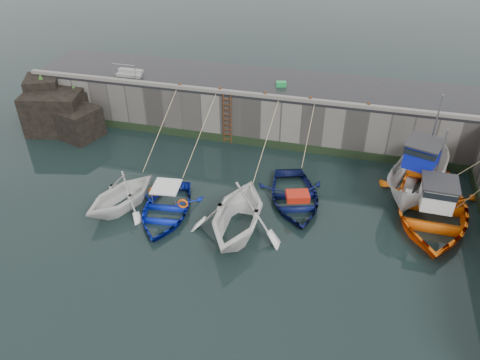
% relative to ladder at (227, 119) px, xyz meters
% --- Properties ---
extents(ground, '(120.00, 120.00, 0.00)m').
position_rel_ladder_xyz_m(ground, '(2.00, -9.91, -1.59)').
color(ground, black).
rests_on(ground, ground).
extents(quay_back, '(30.00, 5.00, 3.00)m').
position_rel_ladder_xyz_m(quay_back, '(2.00, 2.59, -0.09)').
color(quay_back, slate).
rests_on(quay_back, ground).
extents(road_back, '(30.00, 5.00, 0.16)m').
position_rel_ladder_xyz_m(road_back, '(2.00, 2.59, 1.49)').
color(road_back, black).
rests_on(road_back, quay_back).
extents(kerb_back, '(30.00, 0.30, 0.20)m').
position_rel_ladder_xyz_m(kerb_back, '(2.00, 0.24, 1.67)').
color(kerb_back, slate).
rests_on(kerb_back, road_back).
extents(algae_back, '(30.00, 0.08, 0.50)m').
position_rel_ladder_xyz_m(algae_back, '(2.00, 0.05, -1.34)').
color(algae_back, black).
rests_on(algae_back, ground).
extents(rock_outcrop, '(5.85, 4.24, 3.41)m').
position_rel_ladder_xyz_m(rock_outcrop, '(-10.92, -0.80, -0.33)').
color(rock_outcrop, black).
rests_on(rock_outcrop, ground).
extents(ladder, '(0.51, 0.08, 3.20)m').
position_rel_ladder_xyz_m(ladder, '(0.00, 0.00, 0.00)').
color(ladder, '#3F1E0F').
rests_on(ladder, ground).
extents(boat_near_white, '(5.00, 5.30, 2.22)m').
position_rel_ladder_xyz_m(boat_near_white, '(-3.31, -7.61, -1.59)').
color(boat_near_white, white).
rests_on(boat_near_white, ground).
extents(boat_near_white_rope, '(0.04, 5.81, 3.10)m').
position_rel_ladder_xyz_m(boat_near_white_rope, '(-3.31, -2.51, -1.59)').
color(boat_near_white_rope, tan).
rests_on(boat_near_white_rope, ground).
extents(boat_near_blue, '(3.94, 5.15, 0.99)m').
position_rel_ladder_xyz_m(boat_near_blue, '(-1.03, -7.57, -1.59)').
color(boat_near_blue, '#0B1EAB').
rests_on(boat_near_blue, ground).
extents(boat_near_blue_rope, '(0.04, 5.78, 3.10)m').
position_rel_ladder_xyz_m(boat_near_blue_rope, '(-1.03, -2.49, -1.59)').
color(boat_near_blue_rope, tan).
rests_on(boat_near_blue_rope, ground).
extents(boat_near_blacktrim, '(4.59, 5.30, 2.78)m').
position_rel_ladder_xyz_m(boat_near_blacktrim, '(2.74, -7.97, -1.59)').
color(boat_near_blacktrim, white).
rests_on(boat_near_blacktrim, ground).
extents(boat_near_blacktrim_rope, '(0.04, 6.14, 3.10)m').
position_rel_ladder_xyz_m(boat_near_blacktrim_rope, '(2.74, -2.69, -1.59)').
color(boat_near_blacktrim_rope, tan).
rests_on(boat_near_blacktrim_rope, ground).
extents(boat_near_navy, '(4.95, 5.90, 1.05)m').
position_rel_ladder_xyz_m(boat_near_navy, '(4.94, -5.02, -1.59)').
color(boat_near_navy, '#0A1243').
rests_on(boat_near_navy, ground).
extents(boat_near_navy_rope, '(0.04, 3.68, 3.10)m').
position_rel_ladder_xyz_m(boat_near_navy_rope, '(4.94, -1.22, -1.59)').
color(boat_near_navy_rope, tan).
rests_on(boat_near_navy_rope, ground).
extents(boat_far_white, '(4.27, 6.80, 5.46)m').
position_rel_ladder_xyz_m(boat_far_white, '(10.88, -2.83, -0.55)').
color(boat_far_white, silver).
rests_on(boat_far_white, ground).
extents(boat_far_orange, '(5.37, 7.36, 4.49)m').
position_rel_ladder_xyz_m(boat_far_orange, '(11.50, -4.58, -1.11)').
color(boat_far_orange, orange).
rests_on(boat_far_orange, ground).
extents(fish_crate, '(0.67, 0.51, 0.29)m').
position_rel_ladder_xyz_m(fish_crate, '(2.83, 2.06, 1.71)').
color(fish_crate, green).
rests_on(fish_crate, road_back).
extents(railing, '(1.60, 1.05, 1.00)m').
position_rel_ladder_xyz_m(railing, '(-6.75, 1.33, 1.77)').
color(railing, '#A5A8AD').
rests_on(railing, road_back).
extents(bollard_a, '(0.18, 0.18, 0.28)m').
position_rel_ladder_xyz_m(bollard_a, '(-3.00, 0.34, 1.71)').
color(bollard_a, '#3F1E0F').
rests_on(bollard_a, road_back).
extents(bollard_b, '(0.18, 0.18, 0.28)m').
position_rel_ladder_xyz_m(bollard_b, '(-0.50, 0.34, 1.71)').
color(bollard_b, '#3F1E0F').
rests_on(bollard_b, road_back).
extents(bollard_c, '(0.18, 0.18, 0.28)m').
position_rel_ladder_xyz_m(bollard_c, '(2.20, 0.34, 1.71)').
color(bollard_c, '#3F1E0F').
rests_on(bollard_c, road_back).
extents(bollard_d, '(0.18, 0.18, 0.28)m').
position_rel_ladder_xyz_m(bollard_d, '(4.80, 0.34, 1.71)').
color(bollard_d, '#3F1E0F').
rests_on(bollard_d, road_back).
extents(bollard_e, '(0.18, 0.18, 0.28)m').
position_rel_ladder_xyz_m(bollard_e, '(8.00, 0.34, 1.71)').
color(bollard_e, '#3F1E0F').
rests_on(bollard_e, road_back).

